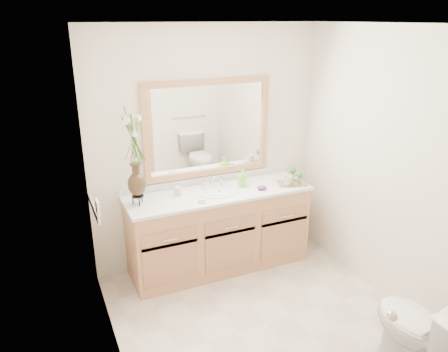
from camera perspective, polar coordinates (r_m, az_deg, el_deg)
name	(u,v)px	position (r m, az deg, el deg)	size (l,w,h in m)	color
floor	(266,323)	(3.92, 5.56, -18.61)	(2.60, 2.60, 0.00)	beige
ceiling	(279,24)	(3.06, 7.14, 19.14)	(2.40, 2.60, 0.02)	white
wall_back	(207,148)	(4.41, -2.19, 3.69)	(2.40, 0.02, 2.40)	white
wall_front	(402,282)	(2.40, 22.27, -12.74)	(2.40, 0.02, 2.40)	white
wall_left	(110,221)	(2.93, -14.62, -5.66)	(0.02, 2.60, 2.40)	white
wall_right	(394,171)	(4.01, 21.27, 0.63)	(0.02, 2.60, 2.40)	white
vanity	(219,231)	(4.46, -0.68, -7.16)	(1.80, 0.55, 0.80)	tan
counter	(219,193)	(4.29, -0.70, -2.23)	(1.84, 0.57, 0.03)	silver
sink	(219,197)	(4.29, -0.60, -2.79)	(0.38, 0.34, 0.23)	white
mirror	(208,129)	(4.34, -2.11, 6.22)	(1.32, 0.04, 0.97)	white
switch_plate	(98,207)	(3.72, -16.19, -3.93)	(0.02, 0.12, 0.12)	white
door	(348,330)	(2.34, 15.88, -18.78)	(0.80, 0.03, 2.00)	tan
toilet	(420,333)	(3.52, 24.27, -18.15)	(0.42, 0.75, 0.74)	white
flower_vase	(134,146)	(3.90, -11.66, 3.84)	(0.20, 0.20, 0.81)	black
tumbler	(178,191)	(4.21, -6.04, -1.97)	(0.06, 0.06, 0.08)	beige
soap_dish	(202,201)	(4.05, -2.87, -3.29)	(0.10, 0.10, 0.03)	beige
soap_bottle	(242,179)	(4.40, 2.42, -0.36)	(0.07, 0.07, 0.16)	#82E636
purple_dish	(262,188)	(4.35, 4.95, -1.52)	(0.10, 0.08, 0.04)	#5E2878
tray	(292,183)	(4.53, 8.85, -0.92)	(0.28, 0.19, 0.01)	brown
mug_left	(287,180)	(4.45, 8.28, -0.56)	(0.10, 0.09, 0.10)	beige
mug_right	(291,177)	(4.55, 8.77, -0.09)	(0.09, 0.09, 0.09)	beige
goblet_front	(300,176)	(4.48, 9.88, 0.04)	(0.06, 0.06, 0.13)	#277535
goblet_back	(293,171)	(4.58, 8.99, 0.60)	(0.06, 0.06, 0.14)	#277535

